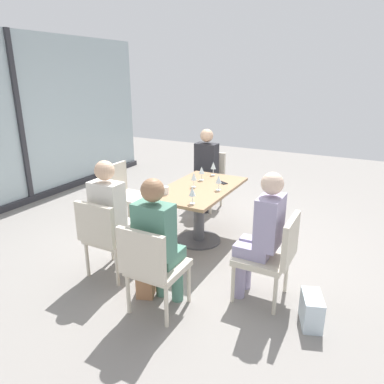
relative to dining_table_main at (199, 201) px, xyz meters
The scene contains 21 objects.
ground_plane 0.54m from the dining_table_main, ahead, with size 12.00×12.00×0.00m, color gray.
window_wall_backdrop 3.27m from the dining_table_main, 90.00° to the left, with size 5.81×0.10×2.70m.
dining_table_main is the anchor object (origin of this frame).
chair_far_left 1.30m from the dining_table_main, 159.21° to the left, with size 0.50×0.46×0.87m.
chair_front_left 1.43m from the dining_table_main, 124.83° to the right, with size 0.46×0.50×0.87m.
chair_side_end 1.54m from the dining_table_main, 168.51° to the right, with size 0.50×0.46×0.87m.
chair_far_right 1.30m from the dining_table_main, 20.79° to the left, with size 0.50×0.46×0.87m.
chair_near_window 1.17m from the dining_table_main, 90.00° to the left, with size 0.46×0.51×0.87m.
person_far_left 1.20m from the dining_table_main, 157.35° to the left, with size 0.39×0.34×1.26m.
person_front_left 1.35m from the dining_table_main, 127.50° to the right, with size 0.34×0.39×1.26m.
person_side_end 1.44m from the dining_table_main, 167.64° to the right, with size 0.39×0.34×1.26m.
person_far_right 1.20m from the dining_table_main, 22.65° to the left, with size 0.39×0.34×1.26m.
wine_glass_0 0.66m from the dining_table_main, ahead, with size 0.07×0.07×0.18m.
wine_glass_1 0.44m from the dining_table_main, 20.90° to the left, with size 0.07×0.07×0.18m.
wine_glass_2 0.41m from the dining_table_main, 89.28° to the right, with size 0.07×0.07×0.18m.
wine_glass_3 0.33m from the dining_table_main, 116.13° to the left, with size 0.07×0.07×0.18m.
wine_glass_4 0.67m from the dining_table_main, 160.33° to the right, with size 0.07×0.07×0.18m.
coffee_cup 0.53m from the dining_table_main, 151.69° to the left, with size 0.08×0.08×0.09m, color white.
cell_phone_on_table 0.40m from the dining_table_main, 31.98° to the right, with size 0.07×0.14×0.01m, color black.
handbag_0 1.32m from the dining_table_main, behind, with size 0.30×0.16×0.28m, color #A3704C.
handbag_1 1.92m from the dining_table_main, 122.14° to the right, with size 0.30×0.16×0.28m, color silver.
Camera 1 is at (-3.77, -1.90, 2.07)m, focal length 33.54 mm.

